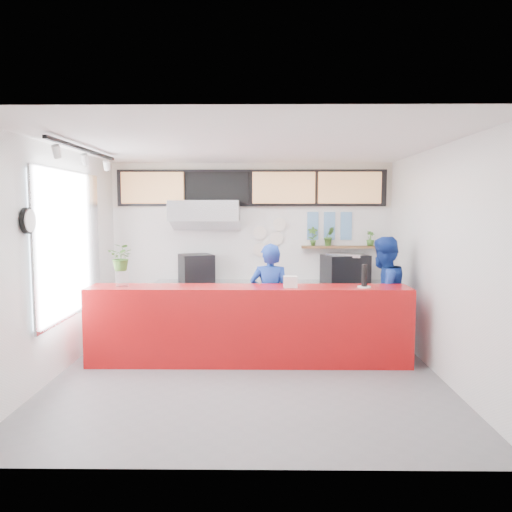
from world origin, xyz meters
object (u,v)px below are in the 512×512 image
at_px(panini_oven, 196,268).
at_px(staff_right, 383,295).
at_px(espresso_machine, 345,268).
at_px(pepper_mill, 364,275).
at_px(service_counter, 249,325).
at_px(staff_center, 270,299).

relative_size(panini_oven, staff_right, 0.30).
height_order(espresso_machine, pepper_mill, pepper_mill).
height_order(panini_oven, espresso_machine, panini_oven).
xyz_separation_m(espresso_machine, pepper_mill, (-0.05, -1.86, 0.13)).
height_order(service_counter, staff_right, staff_right).
height_order(espresso_machine, staff_center, staff_center).
distance_m(staff_right, pepper_mill, 0.84).
relative_size(service_counter, espresso_machine, 6.06).
height_order(service_counter, espresso_machine, espresso_machine).
distance_m(staff_center, pepper_mill, 1.46).
relative_size(staff_center, pepper_mill, 5.49).
xyz_separation_m(panini_oven, staff_right, (2.98, -1.23, -0.26)).
height_order(service_counter, panini_oven, panini_oven).
relative_size(panini_oven, espresso_machine, 0.72).
height_order(staff_center, pepper_mill, staff_center).
distance_m(service_counter, espresso_machine, 2.51).
height_order(service_counter, staff_center, staff_center).
xyz_separation_m(staff_right, pepper_mill, (-0.41, -0.62, 0.38)).
bearing_deg(staff_center, pepper_mill, 165.12).
relative_size(espresso_machine, staff_right, 0.42).
bearing_deg(service_counter, staff_center, 56.40).
distance_m(espresso_machine, pepper_mill, 1.86).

